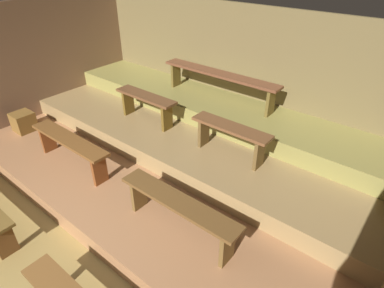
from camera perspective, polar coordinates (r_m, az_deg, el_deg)
The scene contains 12 objects.
ground at distance 4.86m, azimuth -7.64°, elevation -8.52°, with size 6.81×5.23×0.08m, color olive.
wall_back at distance 5.80m, azimuth 7.87°, elevation 12.08°, with size 6.81×0.06×2.30m, color brown.
wall_left at distance 6.62m, azimuth -27.48°, elevation 11.36°, with size 0.06×5.23×2.30m, color brown.
platform_lower at distance 5.03m, azimuth -3.67°, elevation -4.15°, with size 6.01×3.42×0.27m, color #A57149.
platform_middle at distance 5.30m, azimuth 1.02°, elevation 1.48°, with size 6.01×2.10×0.27m, color #9C7D4D.
platform_upper at distance 5.55m, azimuth 4.46°, elevation 6.04°, with size 6.01×1.04×0.27m, color olive.
bench_lower_left at distance 4.96m, azimuth -20.70°, elevation -0.06°, with size 1.54×0.27×0.47m.
bench_lower_right at distance 3.60m, azimuth -2.41°, elevation -11.13°, with size 1.54×0.27×0.47m.
bench_middle_left at distance 5.36m, azimuth -8.08°, elevation 7.35°, with size 1.15×0.27×0.47m.
bench_middle_right at distance 4.42m, azimuth 6.80°, elevation 1.80°, with size 1.15×0.27×0.47m.
bench_upper_center at distance 5.48m, azimuth 4.79°, elevation 11.56°, with size 2.16×0.27×0.47m.
wooden_crate_lower at distance 6.38m, azimuth -27.52°, elevation 3.50°, with size 0.33×0.33×0.33m, color brown.
Camera 1 is at (2.81, -0.23, 3.10)m, focal length 30.31 mm.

